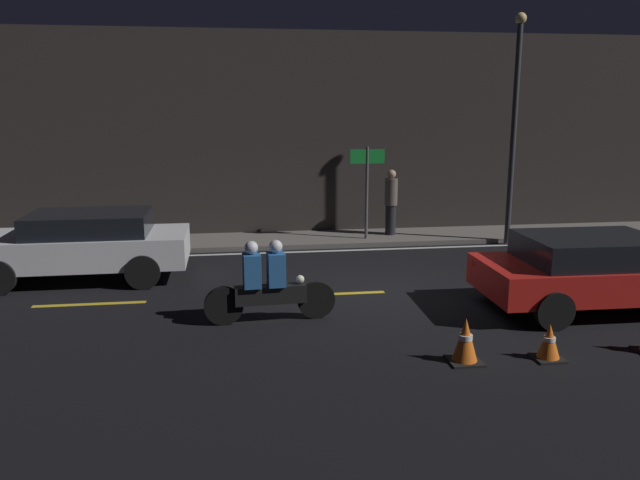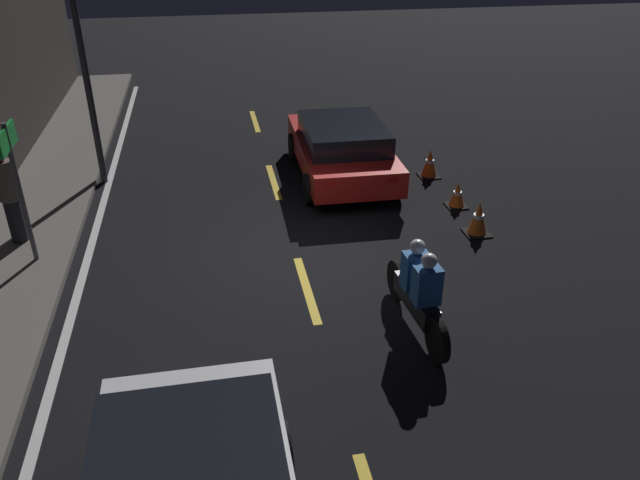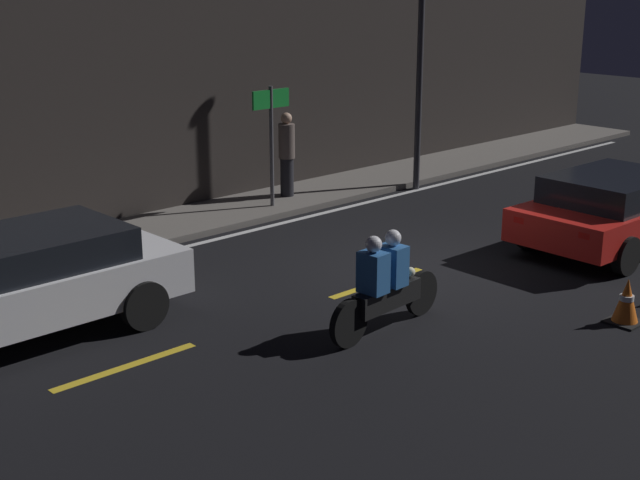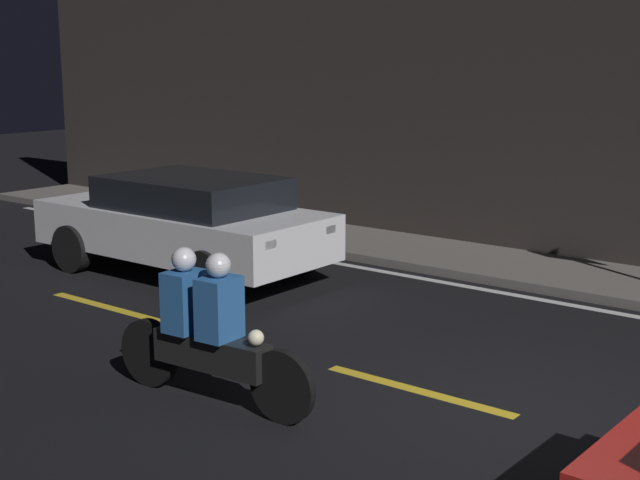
% 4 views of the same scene
% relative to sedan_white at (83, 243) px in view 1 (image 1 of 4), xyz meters
% --- Properties ---
extents(ground_plane, '(56.00, 56.00, 0.00)m').
position_rel_sedan_white_xyz_m(ground_plane, '(5.95, -1.77, -0.77)').
color(ground_plane, black).
extents(raised_curb, '(28.00, 1.83, 0.12)m').
position_rel_sedan_white_xyz_m(raised_curb, '(5.95, 3.01, -0.71)').
color(raised_curb, '#605B56').
rests_on(raised_curb, ground).
extents(building_front, '(28.00, 0.30, 5.51)m').
position_rel_sedan_white_xyz_m(building_front, '(5.95, 4.08, 1.99)').
color(building_front, '#2D2826').
rests_on(building_front, ground).
extents(lane_dash_b, '(2.00, 0.14, 0.01)m').
position_rel_sedan_white_xyz_m(lane_dash_b, '(0.45, -1.77, -0.77)').
color(lane_dash_b, gold).
rests_on(lane_dash_b, ground).
extents(lane_dash_c, '(2.00, 0.14, 0.01)m').
position_rel_sedan_white_xyz_m(lane_dash_c, '(4.95, -1.77, -0.77)').
color(lane_dash_c, gold).
rests_on(lane_dash_c, ground).
extents(lane_dash_d, '(2.00, 0.14, 0.01)m').
position_rel_sedan_white_xyz_m(lane_dash_d, '(9.45, -1.77, -0.77)').
color(lane_dash_d, gold).
rests_on(lane_dash_d, ground).
extents(lane_solid_kerb, '(25.20, 0.14, 0.01)m').
position_rel_sedan_white_xyz_m(lane_solid_kerb, '(5.95, 1.85, -0.77)').
color(lane_solid_kerb, silver).
rests_on(lane_solid_kerb, ground).
extents(sedan_white, '(4.34, 2.00, 1.41)m').
position_rel_sedan_white_xyz_m(sedan_white, '(0.00, 0.00, 0.00)').
color(sedan_white, silver).
rests_on(sedan_white, ground).
extents(taxi_red, '(4.21, 2.08, 1.33)m').
position_rel_sedan_white_xyz_m(taxi_red, '(9.39, -3.31, -0.05)').
color(taxi_red, red).
rests_on(taxi_red, ground).
extents(motorcycle, '(2.19, 0.40, 1.39)m').
position_rel_sedan_white_xyz_m(motorcycle, '(3.60, -3.15, -0.12)').
color(motorcycle, black).
rests_on(motorcycle, ground).
extents(traffic_cone_near, '(0.46, 0.46, 0.64)m').
position_rel_sedan_white_xyz_m(traffic_cone_near, '(6.25, -5.23, -0.46)').
color(traffic_cone_near, black).
rests_on(traffic_cone_near, ground).
extents(traffic_cone_mid, '(0.41, 0.41, 0.53)m').
position_rel_sedan_white_xyz_m(traffic_cone_mid, '(7.46, -5.31, -0.51)').
color(traffic_cone_mid, black).
rests_on(traffic_cone_mid, ground).
extents(pedestrian, '(0.34, 0.34, 1.76)m').
position_rel_sedan_white_xyz_m(pedestrian, '(7.31, 3.08, 0.25)').
color(pedestrian, black).
rests_on(pedestrian, raised_curb).
extents(shop_sign, '(0.90, 0.08, 2.40)m').
position_rel_sedan_white_xyz_m(shop_sign, '(6.54, 2.65, 1.04)').
color(shop_sign, '#4C4C51').
rests_on(shop_sign, raised_curb).
extents(street_lamp, '(0.28, 0.28, 5.76)m').
position_rel_sedan_white_xyz_m(street_lamp, '(10.14, 1.95, 2.47)').
color(street_lamp, '#333338').
rests_on(street_lamp, ground).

